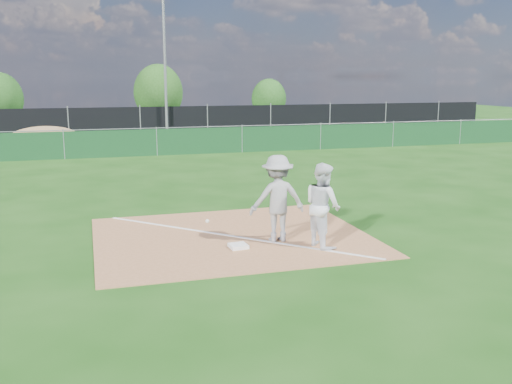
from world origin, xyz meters
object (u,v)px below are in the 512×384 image
(play_at_first, at_px, (277,198))
(car_mid, at_px, (131,120))
(tree_right, at_px, (269,99))
(car_left, at_px, (35,123))
(runner, at_px, (323,205))
(light_pole, at_px, (165,68))
(tree_left, at_px, (0,99))
(tree_mid, at_px, (158,92))
(first_base, at_px, (238,246))
(car_right, at_px, (229,117))

(play_at_first, xyz_separation_m, car_mid, (-1.13, 26.71, -0.23))
(tree_right, bearing_deg, car_left, -157.84)
(play_at_first, bearing_deg, car_left, 104.64)
(play_at_first, distance_m, car_mid, 26.73)
(runner, distance_m, tree_right, 35.85)
(light_pole, distance_m, play_at_first, 22.52)
(car_left, bearing_deg, play_at_first, -150.99)
(tree_left, distance_m, tree_right, 20.36)
(car_mid, bearing_deg, light_pole, -140.28)
(car_left, bearing_deg, tree_mid, -35.78)
(first_base, relative_size, play_at_first, 0.16)
(play_at_first, distance_m, tree_left, 34.57)
(first_base, distance_m, car_mid, 27.00)
(car_mid, bearing_deg, first_base, -161.76)
(play_at_first, bearing_deg, light_pole, 88.36)
(first_base, bearing_deg, car_left, 102.58)
(light_pole, distance_m, car_mid, 5.76)
(play_at_first, relative_size, car_right, 0.46)
(car_left, height_order, car_mid, car_mid)
(tree_right, bearing_deg, play_at_first, -107.41)
(tree_mid, bearing_deg, light_pole, -94.72)
(first_base, height_order, tree_left, tree_left)
(light_pole, distance_m, tree_right, 15.43)
(car_right, bearing_deg, runner, 168.32)
(play_at_first, xyz_separation_m, car_left, (-6.97, 26.69, -0.27))
(runner, height_order, tree_right, tree_right)
(first_base, distance_m, runner, 1.96)
(car_mid, distance_m, tree_mid, 7.79)
(first_base, distance_m, car_left, 27.65)
(runner, xyz_separation_m, car_mid, (-1.92, 27.32, -0.17))
(tree_mid, height_order, tree_right, tree_mid)
(runner, relative_size, tree_right, 0.53)
(first_base, xyz_separation_m, tree_left, (-8.78, 33.44, 1.92))
(tree_left, distance_m, tree_mid, 11.35)
(play_at_first, relative_size, tree_right, 0.67)
(car_left, bearing_deg, car_right, -69.78)
(tree_mid, bearing_deg, car_right, -54.29)
(light_pole, relative_size, first_base, 22.09)
(tree_mid, bearing_deg, tree_left, -176.56)
(first_base, xyz_separation_m, car_right, (6.74, 28.28, 0.66))
(car_mid, xyz_separation_m, tree_right, (11.74, 7.15, 1.00))
(runner, bearing_deg, car_right, -20.56)
(car_right, height_order, tree_mid, tree_mid)
(runner, relative_size, tree_mid, 0.40)
(play_at_first, bearing_deg, tree_left, 106.36)
(tree_left, bearing_deg, first_base, -75.28)
(car_left, distance_m, tree_right, 19.02)
(car_right, relative_size, tree_mid, 1.08)
(runner, relative_size, car_mid, 0.41)
(first_base, distance_m, tree_right, 36.08)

